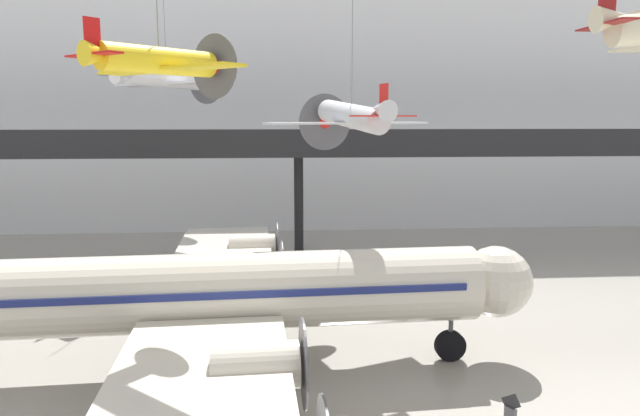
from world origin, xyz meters
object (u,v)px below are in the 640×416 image
suspended_plane_silver_racer (352,117)px  info_sign_pedestal (510,414)px  airliner_silver_main (190,295)px  suspended_plane_white_twin (167,78)px  suspended_plane_yellow_lowwing (160,61)px

suspended_plane_silver_racer → info_sign_pedestal: suspended_plane_silver_racer is taller
airliner_silver_main → suspended_plane_white_twin: suspended_plane_white_twin is taller
info_sign_pedestal → airliner_silver_main: bearing=127.4°
suspended_plane_silver_racer → info_sign_pedestal: bearing=-176.5°
suspended_plane_white_twin → info_sign_pedestal: bearing=-106.9°
airliner_silver_main → suspended_plane_white_twin: (-3.53, 15.82, 9.35)m
suspended_plane_yellow_lowwing → suspended_plane_silver_racer: bearing=-9.4°
info_sign_pedestal → suspended_plane_white_twin: bearing=96.0°
info_sign_pedestal → suspended_plane_silver_racer: bearing=83.8°
suspended_plane_white_twin → info_sign_pedestal: 28.06m
suspended_plane_yellow_lowwing → suspended_plane_white_twin: bearing=51.3°
suspended_plane_yellow_lowwing → suspended_plane_white_twin: size_ratio=1.02×
suspended_plane_silver_racer → suspended_plane_white_twin: bearing=24.2°
suspended_plane_silver_racer → info_sign_pedestal: 14.38m
airliner_silver_main → info_sign_pedestal: size_ratio=26.07×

